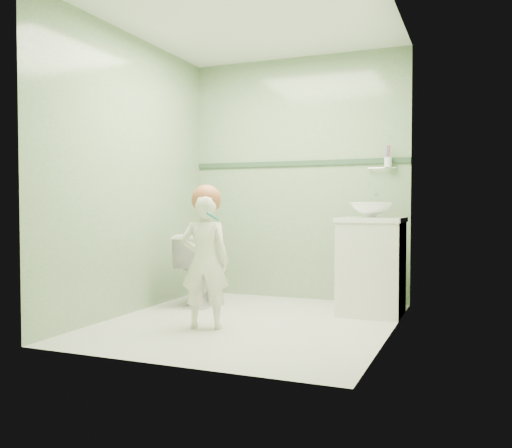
% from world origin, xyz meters
% --- Properties ---
extents(ground, '(2.50, 2.50, 0.00)m').
position_xyz_m(ground, '(0.00, 0.00, 0.00)').
color(ground, beige).
rests_on(ground, ground).
extents(room_shell, '(2.50, 2.54, 2.40)m').
position_xyz_m(room_shell, '(0.00, 0.00, 1.20)').
color(room_shell, gray).
rests_on(room_shell, ground).
extents(trim_stripe, '(2.20, 0.02, 0.05)m').
position_xyz_m(trim_stripe, '(0.00, 1.24, 1.35)').
color(trim_stripe, '#304C34').
rests_on(trim_stripe, room_shell).
extents(vanity, '(0.52, 0.50, 0.80)m').
position_xyz_m(vanity, '(0.84, 0.70, 0.40)').
color(vanity, silver).
rests_on(vanity, ground).
extents(counter, '(0.54, 0.52, 0.04)m').
position_xyz_m(counter, '(0.84, 0.70, 0.81)').
color(counter, white).
rests_on(counter, vanity).
extents(basin, '(0.37, 0.37, 0.13)m').
position_xyz_m(basin, '(0.84, 0.70, 0.89)').
color(basin, white).
rests_on(basin, counter).
extents(faucet, '(0.03, 0.13, 0.18)m').
position_xyz_m(faucet, '(0.84, 0.89, 0.97)').
color(faucet, silver).
rests_on(faucet, counter).
extents(cup_holder, '(0.26, 0.07, 0.21)m').
position_xyz_m(cup_holder, '(0.89, 1.18, 1.33)').
color(cup_holder, silver).
rests_on(cup_holder, room_shell).
extents(toilet, '(0.52, 0.73, 0.67)m').
position_xyz_m(toilet, '(-0.74, 0.58, 0.34)').
color(toilet, white).
rests_on(toilet, ground).
extents(toddler, '(0.42, 0.34, 1.01)m').
position_xyz_m(toddler, '(-0.23, -0.31, 0.51)').
color(toddler, silver).
rests_on(toddler, ground).
extents(hair_cap, '(0.22, 0.22, 0.22)m').
position_xyz_m(hair_cap, '(-0.23, -0.28, 0.98)').
color(hair_cap, '#A65737').
rests_on(hair_cap, toddler).
extents(teal_toothbrush, '(0.10, 0.14, 0.08)m').
position_xyz_m(teal_toothbrush, '(-0.12, -0.40, 0.86)').
color(teal_toothbrush, '#117B79').
rests_on(teal_toothbrush, toddler).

